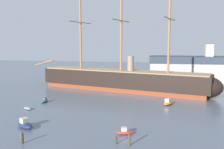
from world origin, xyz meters
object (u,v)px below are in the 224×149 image
object	(u,v)px
dinghy_mid_left	(27,108)
motorboat_alongside_bow	(44,101)
motorboat_foreground_left	(25,125)
mooring_piling_right_pair	(117,140)
motorboat_foreground_right	(125,132)
motorboat_alongside_stern	(168,103)
mooring_piling_nearest	(22,138)
mooring_piling_left_pair	(129,139)
tall_ship	(121,80)
dockside_warehouse_right	(194,70)
motorboat_far_right	(205,94)

from	to	relation	value
dinghy_mid_left	motorboat_alongside_bow	size ratio (longest dim) A/B	0.94
motorboat_foreground_left	mooring_piling_right_pair	xyz separation A→B (m)	(19.77, -4.72, -0.09)
motorboat_alongside_bow	motorboat_foreground_left	bearing A→B (deg)	-74.48
motorboat_foreground_right	motorboat_alongside_stern	xyz separation A→B (m)	(8.89, 25.33, 0.14)
mooring_piling_nearest	mooring_piling_left_pair	distance (m)	18.47
motorboat_foreground_right	mooring_piling_nearest	size ratio (longest dim) A/B	1.92
motorboat_alongside_stern	mooring_piling_nearest	xyz separation A→B (m)	(-25.78, -32.81, 0.30)
tall_ship	motorboat_foreground_right	xyz separation A→B (m)	(7.40, -44.64, -3.46)
dockside_warehouse_right	motorboat_far_right	bearing A→B (deg)	-90.13
mooring_piling_nearest	dinghy_mid_left	bearing A→B (deg)	116.79
motorboat_foreground_left	motorboat_alongside_stern	world-z (taller)	motorboat_foreground_left
motorboat_foreground_left	motorboat_foreground_right	size ratio (longest dim) A/B	1.43
mooring_piling_nearest	dockside_warehouse_right	bearing A→B (deg)	63.36
mooring_piling_nearest	motorboat_foreground_left	bearing A→B (deg)	116.39
motorboat_foreground_left	motorboat_alongside_bow	distance (m)	22.57
motorboat_alongside_stern	motorboat_foreground_left	bearing A→B (deg)	-139.36
motorboat_foreground_right	mooring_piling_left_pair	size ratio (longest dim) A/B	1.56
tall_ship	motorboat_foreground_left	xyz separation A→B (m)	(-13.20, -44.63, -3.24)
motorboat_alongside_bow	mooring_piling_right_pair	size ratio (longest dim) A/B	2.69
dinghy_mid_left	mooring_piling_left_pair	world-z (taller)	mooring_piling_left_pair
mooring_piling_right_pair	dockside_warehouse_right	bearing A→B (deg)	73.23
motorboat_alongside_bow	dockside_warehouse_right	size ratio (longest dim) A/B	0.08
mooring_piling_left_pair	mooring_piling_right_pair	xyz separation A→B (m)	(-2.26, 0.42, -0.53)
motorboat_far_right	dockside_warehouse_right	size ratio (longest dim) A/B	0.09
dinghy_mid_left	mooring_piling_left_pair	bearing A→B (deg)	-32.72
motorboat_alongside_bow	motorboat_alongside_stern	distance (m)	35.71
motorboat_foreground_left	motorboat_far_right	world-z (taller)	motorboat_foreground_left
tall_ship	dinghy_mid_left	size ratio (longest dim) A/B	23.26
tall_ship	mooring_piling_nearest	world-z (taller)	tall_ship
tall_ship	mooring_piling_nearest	distance (m)	53.07
motorboat_far_right	motorboat_alongside_bow	bearing A→B (deg)	-159.11
motorboat_alongside_stern	mooring_piling_right_pair	size ratio (longest dim) A/B	3.74
tall_ship	dockside_warehouse_right	distance (m)	37.29
motorboat_far_right	dockside_warehouse_right	bearing A→B (deg)	89.87
dockside_warehouse_right	motorboat_alongside_stern	bearing A→B (deg)	-105.94
mooring_piling_nearest	dockside_warehouse_right	size ratio (longest dim) A/B	0.05
mooring_piling_nearest	dockside_warehouse_right	xyz separation A→B (m)	(38.10, 75.96, 4.86)
motorboat_foreground_right	mooring_piling_nearest	xyz separation A→B (m)	(-16.89, -7.48, 0.44)
motorboat_foreground_left	mooring_piling_left_pair	distance (m)	22.63
dinghy_mid_left	motorboat_alongside_stern	size ratio (longest dim) A/B	0.68
motorboat_alongside_stern	motorboat_far_right	distance (m)	19.13
motorboat_far_right	mooring_piling_nearest	size ratio (longest dim) A/B	1.95
motorboat_alongside_bow	motorboat_far_right	xyz separation A→B (m)	(47.80, 18.24, 0.02)
dinghy_mid_left	motorboat_far_right	bearing A→B (deg)	28.67
motorboat_alongside_bow	mooring_piling_left_pair	world-z (taller)	mooring_piling_left_pair
motorboat_alongside_stern	dinghy_mid_left	bearing A→B (deg)	-161.87
tall_ship	motorboat_foreground_left	distance (m)	46.65
dinghy_mid_left	mooring_piling_right_pair	xyz separation A→B (m)	(26.62, -18.14, 0.28)
motorboat_foreground_right	motorboat_alongside_bow	xyz separation A→B (m)	(-26.65, 21.76, -0.02)
tall_ship	motorboat_far_right	distance (m)	29.13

